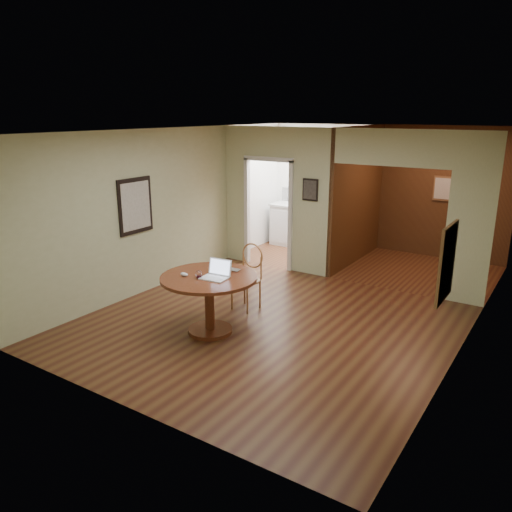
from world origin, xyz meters
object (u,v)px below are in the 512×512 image
Objects in this scene: dining_table at (209,291)px; chair at (248,273)px; open_laptop at (217,273)px; closed_laptop at (229,270)px.

chair is at bearing 93.22° from dining_table.
dining_table is 0.31m from open_laptop.
chair reaches higher than closed_laptop.
closed_laptop reaches higher than dining_table.
open_laptop is at bearing -90.39° from closed_laptop.
dining_table is 4.45× the size of closed_laptop.
open_laptop is at bearing 3.26° from dining_table.
open_laptop reaches higher than closed_laptop.
dining_table is at bearing -81.67° from chair.
closed_laptop is at bearing 90.72° from open_laptop.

